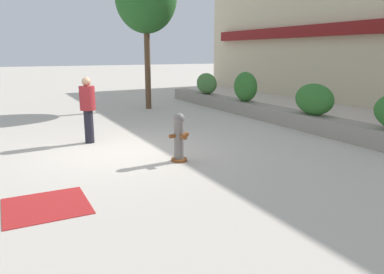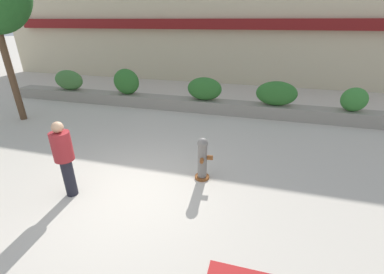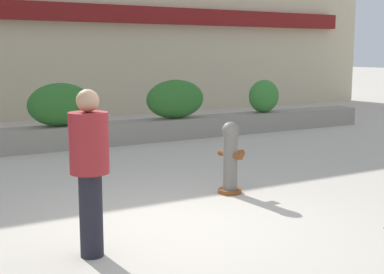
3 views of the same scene
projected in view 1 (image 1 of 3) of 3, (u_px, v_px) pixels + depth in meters
The scene contains 8 objects.
ground_plane at pixel (117, 151), 9.09m from camera, with size 120.00×120.00×0.00m, color beige.
planter_wall_low at pixel (304, 121), 11.71m from camera, with size 18.00×0.70×0.50m, color gray.
hedge_bush_0 at pixel (207, 83), 16.98m from camera, with size 1.46×0.66×0.93m, color #427538.
hedge_bush_1 at pixel (245, 87), 14.32m from camera, with size 1.19×0.70×1.12m, color #2D6B28.
hedge_bush_2 at pixel (314, 99), 11.25m from camera, with size 1.43×0.70×0.94m, color #2D6B28.
fire_hydrant at pixel (179, 137), 8.16m from camera, with size 0.45×0.48×1.08m.
pedestrian at pixel (88, 106), 9.75m from camera, with size 0.46×0.46×1.73m.
tactile_warning_pad at pixel (46, 206), 5.85m from camera, with size 1.26×1.26×0.01m, color #B22323.
Camera 1 is at (8.65, -2.39, 2.36)m, focal length 35.00 mm.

